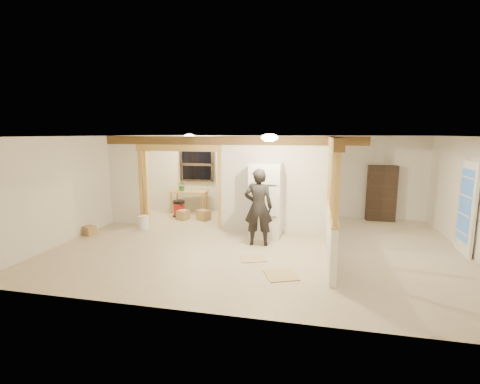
% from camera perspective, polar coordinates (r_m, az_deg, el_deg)
% --- Properties ---
extents(floor, '(9.00, 6.50, 0.01)m').
position_cam_1_polar(floor, '(8.20, 2.99, -8.67)').
color(floor, beige).
rests_on(floor, ground).
extents(ceiling, '(9.00, 6.50, 0.01)m').
position_cam_1_polar(ceiling, '(7.79, 3.15, 9.11)').
color(ceiling, white).
extents(wall_back, '(9.00, 0.01, 2.50)m').
position_cam_1_polar(wall_back, '(11.09, 5.80, 2.73)').
color(wall_back, silver).
rests_on(wall_back, floor).
extents(wall_front, '(9.00, 0.01, 2.50)m').
position_cam_1_polar(wall_front, '(4.80, -3.28, -6.31)').
color(wall_front, silver).
rests_on(wall_front, floor).
extents(wall_left, '(0.01, 6.50, 2.50)m').
position_cam_1_polar(wall_left, '(9.69, -24.20, 0.95)').
color(wall_left, silver).
rests_on(wall_left, floor).
extents(partition_left_stub, '(0.90, 0.12, 2.50)m').
position_cam_1_polar(partition_left_stub, '(10.43, -18.31, 1.87)').
color(partition_left_stub, white).
rests_on(partition_left_stub, floor).
extents(partition_center, '(2.80, 0.12, 2.50)m').
position_cam_1_polar(partition_center, '(9.05, 5.55, 1.20)').
color(partition_center, white).
rests_on(partition_center, floor).
extents(doorway_frame, '(2.46, 0.14, 2.20)m').
position_cam_1_polar(doorway_frame, '(9.72, -9.86, 0.79)').
color(doorway_frame, tan).
rests_on(doorway_frame, floor).
extents(header_beam_back, '(7.00, 0.18, 0.22)m').
position_cam_1_polar(header_beam_back, '(9.17, -1.88, 8.44)').
color(header_beam_back, brown).
rests_on(header_beam_back, ceiling).
extents(header_beam_right, '(0.18, 3.30, 0.22)m').
position_cam_1_polar(header_beam_right, '(7.30, 15.23, 7.82)').
color(header_beam_right, brown).
rests_on(header_beam_right, ceiling).
extents(pony_wall, '(0.12, 3.20, 1.00)m').
position_cam_1_polar(pony_wall, '(7.58, 14.61, -6.51)').
color(pony_wall, white).
rests_on(pony_wall, floor).
extents(stud_partition, '(0.14, 3.20, 1.32)m').
position_cam_1_polar(stud_partition, '(7.35, 14.99, 2.21)').
color(stud_partition, tan).
rests_on(stud_partition, pony_wall).
extents(window_back, '(1.12, 0.10, 1.10)m').
position_cam_1_polar(window_back, '(11.57, -7.16, 4.48)').
color(window_back, black).
rests_on(window_back, wall_back).
extents(french_door, '(0.12, 0.86, 2.00)m').
position_cam_1_polar(french_door, '(8.83, 33.17, -2.19)').
color(french_door, white).
rests_on(french_door, floor).
extents(ceiling_dome_main, '(0.36, 0.36, 0.16)m').
position_cam_1_polar(ceiling_dome_main, '(7.25, 4.87, 8.90)').
color(ceiling_dome_main, '#FFEABF').
rests_on(ceiling_dome_main, ceiling).
extents(ceiling_dome_util, '(0.32, 0.32, 0.14)m').
position_cam_1_polar(ceiling_dome_util, '(10.67, -8.33, 9.04)').
color(ceiling_dome_util, '#FFEABF').
rests_on(ceiling_dome_util, ceiling).
extents(hanging_bulb, '(0.07, 0.07, 0.07)m').
position_cam_1_polar(hanging_bulb, '(9.85, -6.99, 7.29)').
color(hanging_bulb, '#FFD88C').
rests_on(hanging_bulb, ceiling).
extents(refrigerator, '(0.76, 0.74, 1.85)m').
position_cam_1_polar(refrigerator, '(8.70, 4.25, -1.29)').
color(refrigerator, white).
rests_on(refrigerator, floor).
extents(woman, '(0.70, 0.50, 1.79)m').
position_cam_1_polar(woman, '(7.97, 3.04, -2.50)').
color(woman, black).
rests_on(woman, floor).
extents(work_table, '(1.19, 0.65, 0.73)m').
position_cam_1_polar(work_table, '(11.46, -8.30, -1.59)').
color(work_table, tan).
rests_on(work_table, floor).
extents(potted_plant, '(0.38, 0.36, 0.34)m').
position_cam_1_polar(potted_plant, '(11.36, -9.50, 1.01)').
color(potted_plant, '#2A5A21').
rests_on(potted_plant, work_table).
extents(shop_vac, '(0.43, 0.43, 0.52)m').
position_cam_1_polar(shop_vac, '(10.98, -9.95, -2.67)').
color(shop_vac, '#B41E17').
rests_on(shop_vac, floor).
extents(bookshelf, '(0.82, 0.27, 1.64)m').
position_cam_1_polar(bookshelf, '(11.04, 22.20, -0.20)').
color(bookshelf, black).
rests_on(bookshelf, floor).
extents(bucket, '(0.35, 0.35, 0.36)m').
position_cam_1_polar(bucket, '(9.83, -15.50, -4.80)').
color(bucket, white).
rests_on(bucket, floor).
extents(box_util_a, '(0.43, 0.41, 0.30)m').
position_cam_1_polar(box_util_a, '(10.50, -6.01, -3.77)').
color(box_util_a, tan).
rests_on(box_util_a, floor).
extents(box_util_b, '(0.38, 0.38, 0.28)m').
position_cam_1_polar(box_util_b, '(10.63, -9.31, -3.72)').
color(box_util_b, tan).
rests_on(box_util_b, floor).
extents(box_front, '(0.36, 0.33, 0.23)m').
position_cam_1_polar(box_front, '(9.69, -23.44, -5.84)').
color(box_front, tan).
rests_on(box_front, floor).
extents(floor_panel_near, '(0.72, 0.72, 0.02)m').
position_cam_1_polar(floor_panel_near, '(6.55, 6.74, -13.40)').
color(floor_panel_near, tan).
rests_on(floor_panel_near, floor).
extents(floor_panel_far, '(0.62, 0.56, 0.02)m').
position_cam_1_polar(floor_panel_far, '(7.30, 2.24, -10.90)').
color(floor_panel_far, tan).
rests_on(floor_panel_far, floor).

